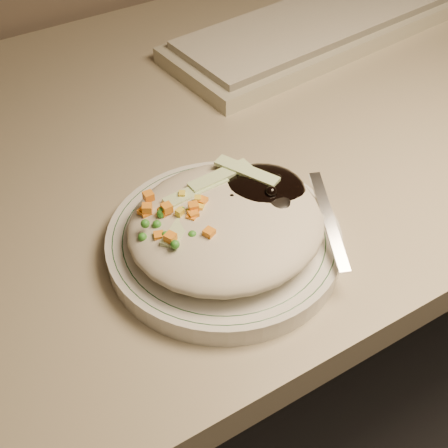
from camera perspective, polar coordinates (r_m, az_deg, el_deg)
desk at (r=0.90m, az=-3.89°, el=-2.31°), size 1.40×0.70×0.74m
plate at (r=0.61m, az=-0.00°, el=-1.74°), size 0.23×0.23×0.02m
plate_rim at (r=0.61m, az=-0.00°, el=-1.08°), size 0.22×0.22×0.00m
meal at (r=0.59m, az=0.39°, el=0.50°), size 0.21×0.19×0.05m
keyboard at (r=0.98m, az=8.62°, el=17.38°), size 0.49×0.21×0.03m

